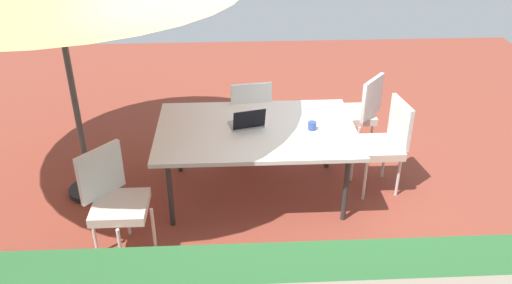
{
  "coord_description": "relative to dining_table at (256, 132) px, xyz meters",
  "views": [
    {
      "loc": [
        0.23,
        4.54,
        3.13
      ],
      "look_at": [
        0.0,
        0.0,
        0.61
      ],
      "focal_mm": 36.92,
      "sensor_mm": 36.0,
      "label": 1
    }
  ],
  "objects": [
    {
      "name": "chair_northeast",
      "position": [
        1.24,
        0.82,
        -0.17
      ],
      "size": [
        0.59,
        0.59,
        0.98
      ],
      "rotation": [
        0.0,
        0.0,
        3.99
      ],
      "color": "beige",
      "rests_on": "ground_plane"
    },
    {
      "name": "chair_south",
      "position": [
        0.04,
        -0.75,
        -0.17
      ],
      "size": [
        0.48,
        0.49,
        0.98
      ],
      "rotation": [
        0.0,
        0.0,
        0.13
      ],
      "color": "beige",
      "rests_on": "ground_plane"
    },
    {
      "name": "laptop",
      "position": [
        0.08,
        -0.03,
        0.09
      ],
      "size": [
        0.37,
        0.32,
        0.21
      ],
      "rotation": [
        0.0,
        0.0,
        0.25
      ],
      "color": "gray",
      "rests_on": "dining_table"
    },
    {
      "name": "dining_table",
      "position": [
        0.0,
        0.0,
        0.0
      ],
      "size": [
        1.94,
        1.26,
        0.76
      ],
      "color": "silver",
      "rests_on": "ground_plane"
    },
    {
      "name": "chair_southwest",
      "position": [
        -1.2,
        -0.78,
        -0.17
      ],
      "size": [
        0.58,
        0.58,
        0.98
      ],
      "rotation": [
        0.0,
        0.0,
        0.88
      ],
      "color": "beige",
      "rests_on": "ground_plane"
    },
    {
      "name": "ground_plane",
      "position": [
        0.0,
        0.0,
        -0.73
      ],
      "size": [
        10.0,
        10.0,
        0.02
      ],
      "primitive_type": "cube",
      "color": "brown"
    },
    {
      "name": "chair_west",
      "position": [
        -1.31,
        -0.05,
        -0.17
      ],
      "size": [
        0.49,
        0.48,
        0.98
      ],
      "rotation": [
        0.0,
        0.0,
        1.71
      ],
      "color": "beige",
      "rests_on": "ground_plane"
    },
    {
      "name": "cup",
      "position": [
        -0.54,
        0.05,
        0.09
      ],
      "size": [
        0.08,
        0.08,
        0.08
      ],
      "primitive_type": "cylinder",
      "color": "#334C99",
      "rests_on": "dining_table"
    }
  ]
}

